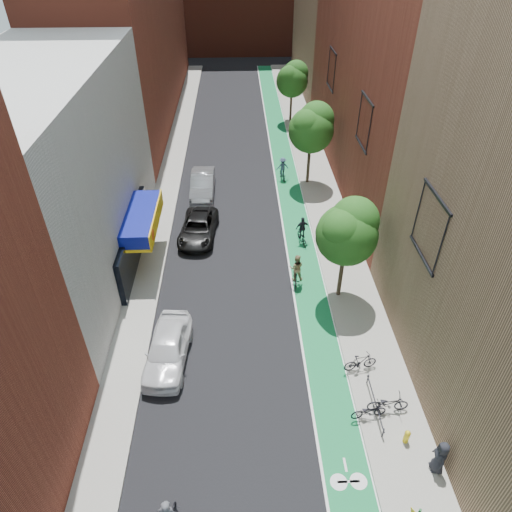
{
  "coord_description": "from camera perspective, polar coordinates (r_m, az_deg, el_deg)",
  "views": [
    {
      "loc": [
        -0.09,
        -9.87,
        18.28
      ],
      "look_at": [
        0.83,
        12.13,
        1.5
      ],
      "focal_mm": 32.0,
      "sensor_mm": 36.0,
      "label": 1
    }
  ],
  "objects": [
    {
      "name": "building_left_far_red",
      "position": [
        53.51,
        -16.08,
        28.28
      ],
      "size": [
        8.0,
        36.0,
        22.0
      ],
      "primitive_type": "cube",
      "color": "maroon",
      "rests_on": "ground"
    },
    {
      "name": "building_right_mid_red",
      "position": [
        38.55,
        17.63,
        24.91
      ],
      "size": [
        8.0,
        28.0,
        22.0
      ],
      "primitive_type": "cube",
      "color": "maroon",
      "rests_on": "ground"
    },
    {
      "name": "fire_hydrant",
      "position": [
        21.68,
        18.33,
        -20.59
      ],
      "size": [
        0.25,
        0.25,
        0.73
      ],
      "color": "gold",
      "rests_on": "sidewalk_right"
    },
    {
      "name": "parked_car_white",
      "position": [
        23.6,
        -10.99,
        -11.29
      ],
      "size": [
        2.36,
        5.04,
        1.67
      ],
      "primitive_type": "imported",
      "rotation": [
        0.0,
        0.0,
        -0.08
      ],
      "color": "white",
      "rests_on": "ground"
    },
    {
      "name": "sidewalk_right",
      "position": [
        40.76,
        7.3,
        10.47
      ],
      "size": [
        3.0,
        68.0,
        0.15
      ],
      "primitive_type": "cube",
      "color": "gray",
      "rests_on": "ground"
    },
    {
      "name": "ground",
      "position": [
        20.78,
        -0.98,
        -24.33
      ],
      "size": [
        160.0,
        160.0,
        0.0
      ],
      "primitive_type": "plane",
      "color": "black",
      "rests_on": "ground"
    },
    {
      "name": "building_right_far_tan",
      "position": [
        61.78,
        10.15,
        28.19
      ],
      "size": [
        8.0,
        20.0,
        18.0
      ],
      "primitive_type": "cube",
      "color": "#8C6B4C",
      "rests_on": "ground"
    },
    {
      "name": "parked_car_silver",
      "position": [
        36.98,
        -6.69,
        8.9
      ],
      "size": [
        1.81,
        5.11,
        1.68
      ],
      "primitive_type": "imported",
      "rotation": [
        0.0,
        0.0,
        -0.01
      ],
      "color": "gray",
      "rests_on": "ground"
    },
    {
      "name": "cyclist_lane_far",
      "position": [
        39.02,
        3.34,
        10.74
      ],
      "size": [
        1.1,
        1.6,
        1.92
      ],
      "rotation": [
        0.0,
        0.0,
        3.33
      ],
      "color": "black",
      "rests_on": "ground"
    },
    {
      "name": "tree_far",
      "position": [
        50.16,
        4.59,
        21.26
      ],
      "size": [
        3.3,
        3.25,
        6.21
      ],
      "color": "#332619",
      "rests_on": "ground"
    },
    {
      "name": "parked_bike_near",
      "position": [
        21.9,
        13.91,
        -18.29
      ],
      "size": [
        1.69,
        0.78,
        0.85
      ],
      "primitive_type": "imported",
      "rotation": [
        0.0,
        0.0,
        1.7
      ],
      "color": "black",
      "rests_on": "sidewalk_right"
    },
    {
      "name": "parked_bike_far",
      "position": [
        22.28,
        16.17,
        -17.26
      ],
      "size": [
        1.87,
        0.66,
        0.98
      ],
      "primitive_type": "imported",
      "rotation": [
        0.0,
        0.0,
        1.57
      ],
      "color": "black",
      "rests_on": "sidewalk_right"
    },
    {
      "name": "tree_near",
      "position": [
        24.78,
        11.43,
        3.13
      ],
      "size": [
        3.4,
        3.36,
        6.42
      ],
      "color": "#332619",
      "rests_on": "ground"
    },
    {
      "name": "pedestrian",
      "position": [
        21.03,
        22.02,
        -22.26
      ],
      "size": [
        0.62,
        0.89,
        1.72
      ],
      "primitive_type": "imported",
      "rotation": [
        0.0,
        0.0,
        -1.66
      ],
      "color": "black",
      "rests_on": "sidewalk_right"
    },
    {
      "name": "bike_lane",
      "position": [
        40.47,
        3.74,
        10.38
      ],
      "size": [
        2.0,
        68.0,
        0.01
      ],
      "primitive_type": "cube",
      "color": "#167D36",
      "rests_on": "ground"
    },
    {
      "name": "sidewalk_left",
      "position": [
        40.66,
        -10.64,
        10.05
      ],
      "size": [
        2.0,
        68.0,
        0.15
      ],
      "primitive_type": "cube",
      "color": "gray",
      "rests_on": "ground"
    },
    {
      "name": "tree_mid",
      "position": [
        36.89,
        6.99,
        15.76
      ],
      "size": [
        3.55,
        3.53,
        6.74
      ],
      "color": "#332619",
      "rests_on": "ground"
    },
    {
      "name": "cyclist_lane_mid",
      "position": [
        31.18,
        5.8,
        2.83
      ],
      "size": [
        1.01,
        1.77,
        1.96
      ],
      "rotation": [
        0.0,
        0.0,
        3.37
      ],
      "color": "black",
      "rests_on": "ground"
    },
    {
      "name": "cyclist_lane_near",
      "position": [
        27.49,
        5.04,
        -2.05
      ],
      "size": [
        0.92,
        1.72,
        2.12
      ],
      "rotation": [
        0.0,
        0.0,
        3.04
      ],
      "color": "black",
      "rests_on": "ground"
    },
    {
      "name": "building_left_white",
      "position": [
        28.98,
        -24.53,
        8.76
      ],
      "size": [
        8.0,
        20.0,
        12.0
      ],
      "primitive_type": "cube",
      "color": "silver",
      "rests_on": "ground"
    },
    {
      "name": "parked_bike_mid",
      "position": [
        23.43,
        12.93,
        -12.78
      ],
      "size": [
        1.75,
        0.77,
        1.02
      ],
      "primitive_type": "imported",
      "rotation": [
        0.0,
        0.0,
        1.75
      ],
      "color": "black",
      "rests_on": "sidewalk_right"
    },
    {
      "name": "parked_car_black",
      "position": [
        31.86,
        -7.24,
        3.5
      ],
      "size": [
        2.81,
        5.28,
        1.41
      ],
      "primitive_type": "imported",
      "rotation": [
        0.0,
        0.0,
        -0.09
      ],
      "color": "black",
      "rests_on": "ground"
    }
  ]
}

